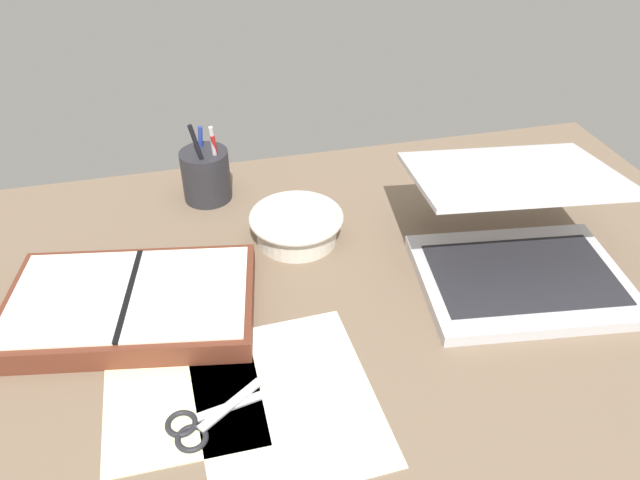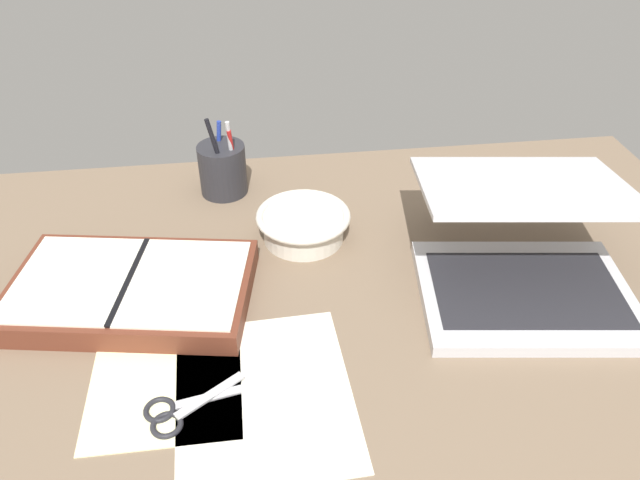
{
  "view_description": "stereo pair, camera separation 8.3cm",
  "coord_description": "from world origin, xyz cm",
  "px_view_note": "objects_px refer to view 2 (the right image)",
  "views": [
    {
      "loc": [
        -16.36,
        -60.75,
        62.91
      ],
      "look_at": [
        1.39,
        10.94,
        9.0
      ],
      "focal_mm": 35.0,
      "sensor_mm": 36.0,
      "label": 1
    },
    {
      "loc": [
        -8.16,
        -62.3,
        62.91
      ],
      "look_at": [
        1.39,
        10.94,
        9.0
      ],
      "focal_mm": 35.0,
      "sensor_mm": 36.0,
      "label": 2
    }
  ],
  "objects_px": {
    "scissors": "(175,412)",
    "bowl": "(304,224)",
    "pen_cup": "(223,169)",
    "planner": "(131,289)",
    "laptop": "(525,256)"
  },
  "relations": [
    {
      "from": "planner",
      "to": "scissors",
      "type": "xyz_separation_m",
      "value": [
        0.07,
        -0.22,
        -0.02
      ]
    },
    {
      "from": "bowl",
      "to": "scissors",
      "type": "xyz_separation_m",
      "value": [
        -0.19,
        -0.34,
        -0.02
      ]
    },
    {
      "from": "pen_cup",
      "to": "scissors",
      "type": "xyz_separation_m",
      "value": [
        -0.06,
        -0.5,
        -0.04
      ]
    },
    {
      "from": "pen_cup",
      "to": "planner",
      "type": "bearing_deg",
      "value": -115.4
    },
    {
      "from": "planner",
      "to": "scissors",
      "type": "relative_size",
      "value": 2.91
    },
    {
      "from": "pen_cup",
      "to": "laptop",
      "type": "bearing_deg",
      "value": -36.58
    },
    {
      "from": "pen_cup",
      "to": "scissors",
      "type": "distance_m",
      "value": 0.51
    },
    {
      "from": "bowl",
      "to": "laptop",
      "type": "bearing_deg",
      "value": -27.33
    },
    {
      "from": "planner",
      "to": "scissors",
      "type": "bearing_deg",
      "value": -61.45
    },
    {
      "from": "pen_cup",
      "to": "scissors",
      "type": "height_order",
      "value": "pen_cup"
    },
    {
      "from": "planner",
      "to": "bowl",
      "type": "bearing_deg",
      "value": 34.33
    },
    {
      "from": "scissors",
      "to": "bowl",
      "type": "bearing_deg",
      "value": 37.02
    },
    {
      "from": "laptop",
      "to": "scissors",
      "type": "bearing_deg",
      "value": -152.92
    },
    {
      "from": "pen_cup",
      "to": "bowl",
      "type": "bearing_deg",
      "value": -51.88
    },
    {
      "from": "pen_cup",
      "to": "planner",
      "type": "xyz_separation_m",
      "value": [
        -0.14,
        -0.29,
        -0.03
      ]
    }
  ]
}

